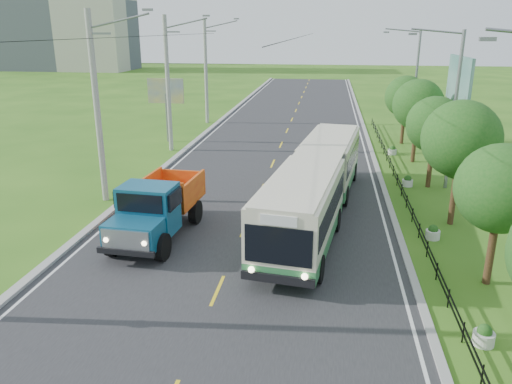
% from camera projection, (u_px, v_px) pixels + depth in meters
% --- Properties ---
extents(ground, '(240.00, 240.00, 0.00)m').
position_uv_depth(ground, '(218.00, 291.00, 18.06)').
color(ground, '#2F6217').
rests_on(ground, ground).
extents(road, '(14.00, 120.00, 0.02)m').
position_uv_depth(road, '(276.00, 157.00, 36.86)').
color(road, '#28282B').
rests_on(road, ground).
extents(curb_left, '(0.40, 120.00, 0.15)m').
position_uv_depth(curb_left, '(181.00, 153.00, 37.82)').
color(curb_left, '#9E9E99').
rests_on(curb_left, ground).
extents(curb_right, '(0.30, 120.00, 0.10)m').
position_uv_depth(curb_right, '(374.00, 160.00, 35.88)').
color(curb_right, '#9E9E99').
rests_on(curb_right, ground).
extents(edge_line_left, '(0.12, 120.00, 0.00)m').
position_uv_depth(edge_line_left, '(188.00, 154.00, 37.76)').
color(edge_line_left, silver).
rests_on(edge_line_left, road).
extents(edge_line_right, '(0.12, 120.00, 0.00)m').
position_uv_depth(edge_line_right, '(367.00, 160.00, 35.95)').
color(edge_line_right, silver).
rests_on(edge_line_right, road).
extents(centre_dash, '(0.12, 2.20, 0.00)m').
position_uv_depth(centre_dash, '(218.00, 290.00, 18.05)').
color(centre_dash, yellow).
rests_on(centre_dash, road).
extents(railing_right, '(0.04, 40.00, 0.60)m').
position_uv_depth(railing_right, '(397.00, 181.00, 30.04)').
color(railing_right, black).
rests_on(railing_right, ground).
extents(pole_near, '(3.51, 0.32, 10.00)m').
position_uv_depth(pole_near, '(98.00, 108.00, 26.05)').
color(pole_near, gray).
rests_on(pole_near, ground).
extents(pole_mid, '(3.51, 0.32, 10.00)m').
position_uv_depth(pole_mid, '(168.00, 84.00, 37.33)').
color(pole_mid, gray).
rests_on(pole_mid, ground).
extents(pole_far, '(3.51, 0.32, 10.00)m').
position_uv_depth(pole_far, '(206.00, 71.00, 48.62)').
color(pole_far, gray).
rests_on(pole_far, ground).
extents(tree_second, '(3.18, 3.26, 5.30)m').
position_uv_depth(tree_second, '(501.00, 192.00, 17.63)').
color(tree_second, '#382314').
rests_on(tree_second, ground).
extents(tree_third, '(3.60, 3.62, 6.00)m').
position_uv_depth(tree_third, '(461.00, 143.00, 23.13)').
color(tree_third, '#382314').
rests_on(tree_third, ground).
extents(tree_fourth, '(3.24, 3.31, 5.40)m').
position_uv_depth(tree_fourth, '(435.00, 127.00, 28.90)').
color(tree_fourth, '#382314').
rests_on(tree_fourth, ground).
extents(tree_fifth, '(3.48, 3.52, 5.80)m').
position_uv_depth(tree_fifth, '(418.00, 107.00, 34.45)').
color(tree_fifth, '#382314').
rests_on(tree_fifth, ground).
extents(tree_back, '(3.30, 3.36, 5.50)m').
position_uv_depth(tree_back, '(406.00, 99.00, 40.16)').
color(tree_back, '#382314').
rests_on(tree_back, ground).
extents(streetlight_mid, '(3.02, 0.20, 9.07)m').
position_uv_depth(streetlight_mid, '(452.00, 105.00, 28.25)').
color(streetlight_mid, slate).
rests_on(streetlight_mid, ground).
extents(streetlight_far, '(3.02, 0.20, 9.07)m').
position_uv_depth(streetlight_far, '(414.00, 81.00, 41.41)').
color(streetlight_far, slate).
rests_on(streetlight_far, ground).
extents(planter_front, '(0.64, 0.64, 0.67)m').
position_uv_depth(planter_front, '(484.00, 336.00, 14.92)').
color(planter_front, silver).
rests_on(planter_front, ground).
extents(planter_near, '(0.64, 0.64, 0.67)m').
position_uv_depth(planter_near, '(433.00, 233.00, 22.44)').
color(planter_near, silver).
rests_on(planter_near, ground).
extents(planter_mid, '(0.64, 0.64, 0.67)m').
position_uv_depth(planter_mid, '(407.00, 181.00, 29.96)').
color(planter_mid, silver).
rests_on(planter_mid, ground).
extents(planter_far, '(0.64, 0.64, 0.67)m').
position_uv_depth(planter_far, '(392.00, 151.00, 37.49)').
color(planter_far, silver).
rests_on(planter_far, ground).
extents(billboard_left, '(3.00, 0.20, 5.20)m').
position_uv_depth(billboard_left, '(166.00, 95.00, 40.70)').
color(billboard_left, slate).
rests_on(billboard_left, ground).
extents(billboard_right, '(0.24, 6.00, 7.30)m').
position_uv_depth(billboard_right, '(458.00, 86.00, 33.52)').
color(billboard_right, slate).
rests_on(billboard_right, ground).
extents(apartment_near, '(28.00, 14.00, 30.00)m').
position_uv_depth(apartment_near, '(65.00, 0.00, 110.16)').
color(apartment_near, '#B7B2A3').
rests_on(apartment_near, ground).
extents(apartment_far, '(24.00, 14.00, 26.00)m').
position_uv_depth(apartment_far, '(27.00, 13.00, 137.68)').
color(apartment_far, '#B7B2A3').
rests_on(apartment_far, ground).
extents(bus, '(4.81, 16.65, 3.18)m').
position_uv_depth(bus, '(317.00, 181.00, 24.51)').
color(bus, '#307940').
rests_on(bus, ground).
extents(dump_truck, '(2.92, 6.64, 2.72)m').
position_uv_depth(dump_truck, '(157.00, 205.00, 22.28)').
color(dump_truck, '#135475').
rests_on(dump_truck, ground).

